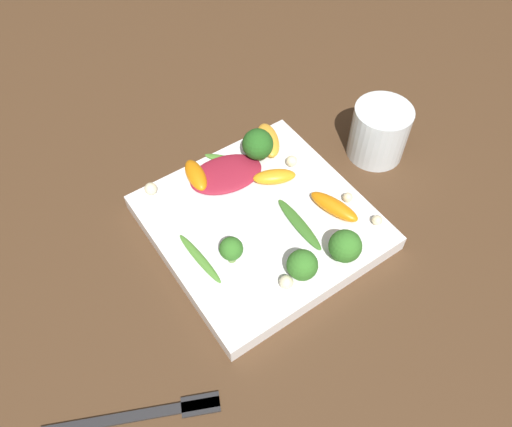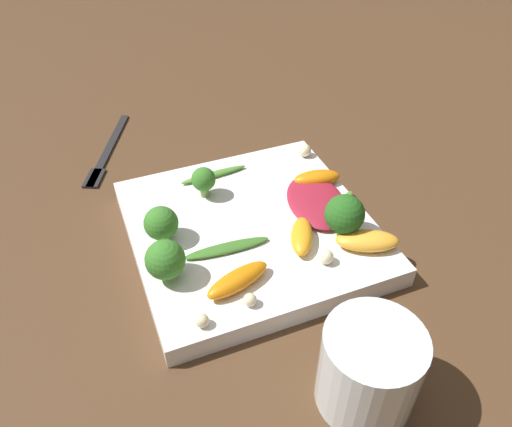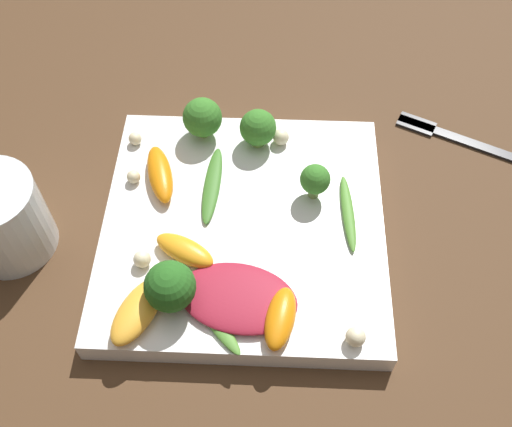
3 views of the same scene
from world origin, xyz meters
The scene contains 21 objects.
ground_plane centered at (0.00, 0.00, 0.00)m, with size 2.40×2.40×0.00m, color #4C331E.
plate centered at (0.00, 0.00, 0.01)m, with size 0.27×0.27×0.02m.
drinking_glass centered at (-0.02, 0.22, 0.04)m, with size 0.08×0.08×0.08m.
fork centered at (0.13, -0.23, 0.00)m, with size 0.09×0.18×0.01m.
radicchio_leaf_0 centered at (-0.08, 0.00, 0.03)m, with size 0.09×0.11×0.01m.
orange_segment_0 centered at (0.05, 0.08, 0.03)m, with size 0.08×0.04×0.02m.
orange_segment_1 centered at (-0.10, -0.04, 0.03)m, with size 0.06×0.03×0.02m.
orange_segment_2 centered at (-0.10, 0.08, 0.03)m, with size 0.07×0.06×0.02m.
orange_segment_3 centered at (-0.04, 0.05, 0.03)m, with size 0.05×0.06×0.02m.
broccoli_floret_0 centered at (-0.09, 0.06, 0.05)m, with size 0.04×0.04×0.05m.
broccoli_floret_1 centered at (0.11, 0.05, 0.05)m, with size 0.04×0.04×0.05m.
broccoli_floret_2 centered at (0.03, -0.07, 0.05)m, with size 0.03×0.03×0.04m.
broccoli_floret_3 centered at (0.10, -0.01, 0.05)m, with size 0.04×0.04×0.04m.
arugula_sprig_0 centered at (0.01, -0.10, 0.03)m, with size 0.09×0.02×0.01m.
arugula_sprig_1 centered at (-0.10, 0.02, 0.03)m, with size 0.07×0.06×0.01m.
arugula_sprig_2 centered at (0.04, 0.03, 0.03)m, with size 0.09×0.02×0.01m.
macadamia_nut_0 centered at (0.09, 0.12, 0.03)m, with size 0.01×0.01×0.01m.
macadamia_nut_1 centered at (0.04, 0.11, 0.03)m, with size 0.01×0.01×0.01m.
macadamia_nut_2 centered at (-0.05, 0.09, 0.03)m, with size 0.02×0.02×0.02m.
macadamia_nut_3 centered at (0.10, -0.03, 0.03)m, with size 0.02×0.02×0.02m.
macadamia_nut_4 centered at (-0.12, -0.10, 0.03)m, with size 0.02×0.02×0.02m.
Camera 1 is at (0.31, -0.22, 0.55)m, focal length 35.00 mm.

